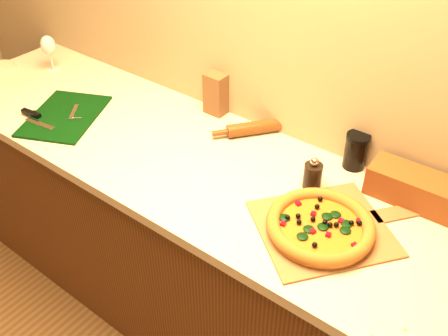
# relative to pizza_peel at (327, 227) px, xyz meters

# --- Properties ---
(cabinet) EXTENTS (2.80, 0.65, 0.86)m
(cabinet) POSITION_rel_pizza_peel_xyz_m (-0.39, 0.04, -0.47)
(cabinet) COLOR #45240E
(cabinet) RESTS_ON ground
(countertop) EXTENTS (2.84, 0.68, 0.04)m
(countertop) POSITION_rel_pizza_peel_xyz_m (-0.39, 0.04, -0.02)
(countertop) COLOR beige
(countertop) RESTS_ON cabinet
(pizza_peel) EXTENTS (0.51, 0.54, 0.01)m
(pizza_peel) POSITION_rel_pizza_peel_xyz_m (0.00, 0.00, 0.00)
(pizza_peel) COLOR brown
(pizza_peel) RESTS_ON countertop
(pizza) EXTENTS (0.33, 0.33, 0.05)m
(pizza) POSITION_rel_pizza_peel_xyz_m (-0.01, -0.03, 0.03)
(pizza) COLOR #BB732E
(pizza) RESTS_ON pizza_peel
(cutting_board) EXTENTS (0.39, 0.44, 0.03)m
(cutting_board) POSITION_rel_pizza_peel_xyz_m (-1.16, -0.08, 0.00)
(cutting_board) COLOR black
(cutting_board) RESTS_ON countertop
(bottle_cap) EXTENTS (0.04, 0.04, 0.01)m
(bottle_cap) POSITION_rel_pizza_peel_xyz_m (-1.28, -0.14, -0.00)
(bottle_cap) COLOR black
(bottle_cap) RESTS_ON countertop
(pepper_grinder) EXTENTS (0.06, 0.06, 0.12)m
(pepper_grinder) POSITION_rel_pizza_peel_xyz_m (-0.14, 0.15, 0.04)
(pepper_grinder) COLOR black
(pepper_grinder) RESTS_ON countertop
(rolling_pin) EXTENTS (0.25, 0.31, 0.05)m
(rolling_pin) POSITION_rel_pizza_peel_xyz_m (-0.46, 0.31, 0.02)
(rolling_pin) COLOR #502B0D
(rolling_pin) RESTS_ON countertop
(bread_bag) EXTENTS (0.38, 0.13, 0.10)m
(bread_bag) POSITION_rel_pizza_peel_xyz_m (0.20, 0.28, 0.05)
(bread_bag) COLOR brown
(bread_bag) RESTS_ON countertop
(wine_glass) EXTENTS (0.07, 0.07, 0.17)m
(wine_glass) POSITION_rel_pizza_peel_xyz_m (-1.54, 0.16, 0.12)
(wine_glass) COLOR silver
(wine_glass) RESTS_ON countertop
(paper_bag) EXTENTS (0.09, 0.07, 0.17)m
(paper_bag) POSITION_rel_pizza_peel_xyz_m (-0.69, 0.33, 0.08)
(paper_bag) COLOR brown
(paper_bag) RESTS_ON countertop
(dark_jar) EXTENTS (0.08, 0.08, 0.13)m
(dark_jar) POSITION_rel_pizza_peel_xyz_m (-0.08, 0.34, 0.06)
(dark_jar) COLOR black
(dark_jar) RESTS_ON countertop
(side_plate) EXTENTS (0.18, 0.18, 0.01)m
(side_plate) POSITION_rel_pizza_peel_xyz_m (-1.76, 0.02, 0.00)
(side_plate) COLOR beige
(side_plate) RESTS_ON countertop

